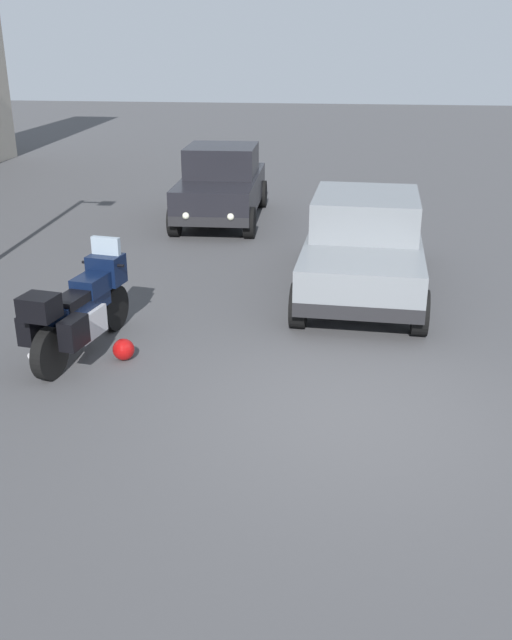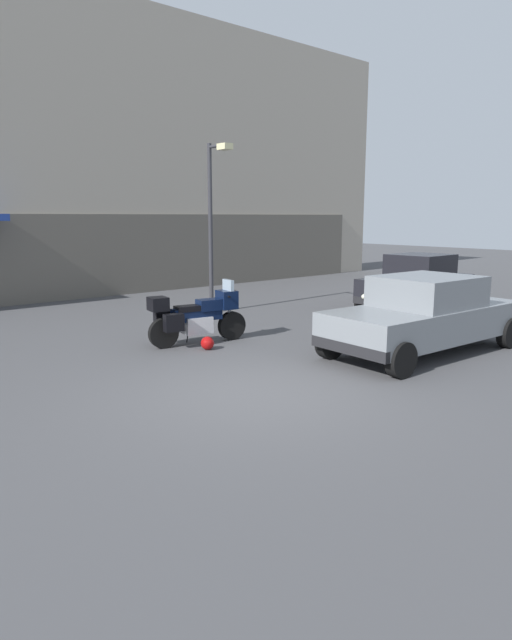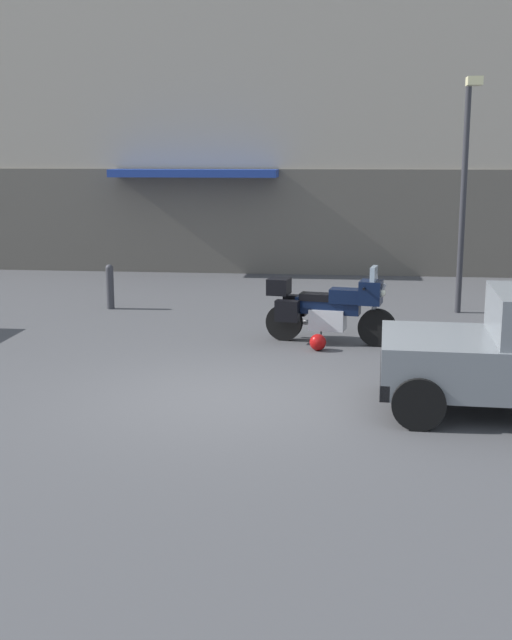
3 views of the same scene
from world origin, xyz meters
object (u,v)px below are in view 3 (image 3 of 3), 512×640
motorcycle (328,308)px  helmet (318,342)px  streetlamp_curbside (466,172)px  bollard_curbside (110,285)px

motorcycle → helmet: motorcycle is taller
streetlamp_curbside → bollard_curbside: (-7.22, -0.22, -2.36)m
bollard_curbside → helmet: bearing=-35.9°
motorcycle → streetlamp_curbside: bearing=57.9°
streetlamp_curbside → motorcycle: bearing=-132.0°
motorcycle → streetlamp_curbside: size_ratio=0.48×
motorcycle → helmet: size_ratio=8.04×
helmet → streetlamp_curbside: (2.74, 3.47, 2.72)m
motorcycle → helmet: bearing=-93.7°
helmet → streetlamp_curbside: bearing=51.7°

